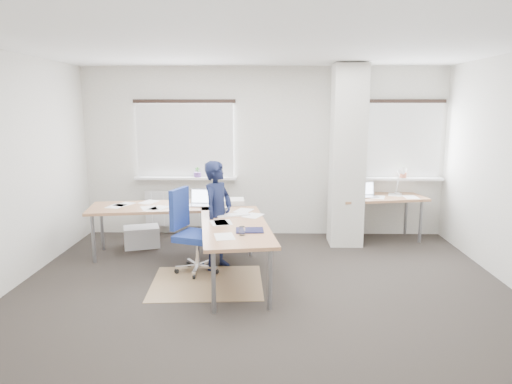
{
  "coord_description": "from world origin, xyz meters",
  "views": [
    {
      "loc": [
        0.04,
        -5.11,
        2.16
      ],
      "look_at": [
        -0.09,
        0.9,
        1.03
      ],
      "focal_mm": 32.0,
      "sensor_mm": 36.0,
      "label": 1
    }
  ],
  "objects_px": {
    "task_chair": "(194,249)",
    "person": "(218,215)",
    "desk_side": "(380,199)",
    "desk_main": "(198,216)"
  },
  "relations": [
    {
      "from": "task_chair",
      "to": "person",
      "type": "xyz_separation_m",
      "value": [
        0.3,
        0.15,
        0.42
      ]
    },
    {
      "from": "desk_side",
      "to": "person",
      "type": "distance_m",
      "value": 2.84
    },
    {
      "from": "desk_side",
      "to": "person",
      "type": "relative_size",
      "value": 1.03
    },
    {
      "from": "desk_main",
      "to": "task_chair",
      "type": "relative_size",
      "value": 2.49
    },
    {
      "from": "desk_side",
      "to": "task_chair",
      "type": "height_order",
      "value": "desk_side"
    },
    {
      "from": "desk_main",
      "to": "task_chair",
      "type": "distance_m",
      "value": 0.45
    },
    {
      "from": "desk_main",
      "to": "task_chair",
      "type": "xyz_separation_m",
      "value": [
        -0.03,
        -0.24,
        -0.38
      ]
    },
    {
      "from": "desk_side",
      "to": "person",
      "type": "xyz_separation_m",
      "value": [
        -2.49,
        -1.37,
        0.04
      ]
    },
    {
      "from": "desk_side",
      "to": "person",
      "type": "bearing_deg",
      "value": -161.19
    },
    {
      "from": "task_chair",
      "to": "desk_side",
      "type": "bearing_deg",
      "value": 47.38
    }
  ]
}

